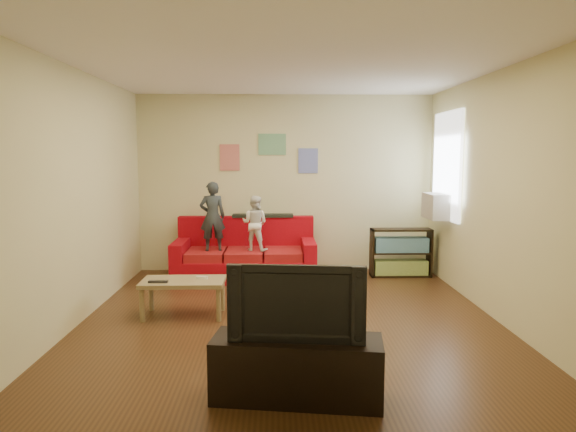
{
  "coord_description": "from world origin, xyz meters",
  "views": [
    {
      "loc": [
        -0.15,
        -5.4,
        1.79
      ],
      "look_at": [
        0.0,
        0.8,
        1.05
      ],
      "focal_mm": 32.0,
      "sensor_mm": 36.0,
      "label": 1
    }
  ],
  "objects_px": {
    "coffee_table": "(183,285)",
    "tv_stand": "(297,369)",
    "file_box": "(329,278)",
    "child_b": "(255,223)",
    "bookshelf": "(401,255)",
    "child_a": "(212,216)",
    "sofa": "(245,257)",
    "television": "(297,301)"
  },
  "relations": [
    {
      "from": "coffee_table",
      "to": "tv_stand",
      "type": "relative_size",
      "value": 0.74
    },
    {
      "from": "coffee_table",
      "to": "file_box",
      "type": "xyz_separation_m",
      "value": [
        1.75,
        1.15,
        -0.21
      ]
    },
    {
      "from": "file_box",
      "to": "tv_stand",
      "type": "bearing_deg",
      "value": -100.24
    },
    {
      "from": "child_b",
      "to": "bookshelf",
      "type": "distance_m",
      "value": 2.21
    },
    {
      "from": "child_a",
      "to": "coffee_table",
      "type": "distance_m",
      "value": 1.76
    },
    {
      "from": "child_a",
      "to": "child_b",
      "type": "relative_size",
      "value": 1.25
    },
    {
      "from": "sofa",
      "to": "coffee_table",
      "type": "xyz_separation_m",
      "value": [
        -0.58,
        -1.83,
        0.05
      ]
    },
    {
      "from": "child_a",
      "to": "television",
      "type": "distance_m",
      "value": 3.81
    },
    {
      "from": "sofa",
      "to": "file_box",
      "type": "xyz_separation_m",
      "value": [
        1.17,
        -0.68,
        -0.16
      ]
    },
    {
      "from": "sofa",
      "to": "file_box",
      "type": "height_order",
      "value": "sofa"
    },
    {
      "from": "coffee_table",
      "to": "file_box",
      "type": "height_order",
      "value": "coffee_table"
    },
    {
      "from": "sofa",
      "to": "television",
      "type": "relative_size",
      "value": 2.08
    },
    {
      "from": "child_b",
      "to": "television",
      "type": "bearing_deg",
      "value": 115.88
    },
    {
      "from": "sofa",
      "to": "file_box",
      "type": "distance_m",
      "value": 1.36
    },
    {
      "from": "sofa",
      "to": "child_a",
      "type": "relative_size",
      "value": 2.06
    },
    {
      "from": "coffee_table",
      "to": "television",
      "type": "height_order",
      "value": "television"
    },
    {
      "from": "tv_stand",
      "to": "television",
      "type": "bearing_deg",
      "value": 0.0
    },
    {
      "from": "coffee_table",
      "to": "bookshelf",
      "type": "relative_size",
      "value": 1.03
    },
    {
      "from": "sofa",
      "to": "child_a",
      "type": "bearing_deg",
      "value": -159.44
    },
    {
      "from": "television",
      "to": "child_a",
      "type": "bearing_deg",
      "value": 111.86
    },
    {
      "from": "sofa",
      "to": "child_a",
      "type": "height_order",
      "value": "child_a"
    },
    {
      "from": "sofa",
      "to": "bookshelf",
      "type": "relative_size",
      "value": 2.29
    },
    {
      "from": "tv_stand",
      "to": "television",
      "type": "height_order",
      "value": "television"
    },
    {
      "from": "child_b",
      "to": "sofa",
      "type": "bearing_deg",
      "value": -30.03
    },
    {
      "from": "bookshelf",
      "to": "file_box",
      "type": "distance_m",
      "value": 1.33
    },
    {
      "from": "child_b",
      "to": "coffee_table",
      "type": "distance_m",
      "value": 1.87
    },
    {
      "from": "child_a",
      "to": "child_b",
      "type": "distance_m",
      "value": 0.61
    },
    {
      "from": "bookshelf",
      "to": "tv_stand",
      "type": "relative_size",
      "value": 0.72
    },
    {
      "from": "child_b",
      "to": "bookshelf",
      "type": "height_order",
      "value": "child_b"
    },
    {
      "from": "tv_stand",
      "to": "bookshelf",
      "type": "bearing_deg",
      "value": 74.09
    },
    {
      "from": "child_b",
      "to": "file_box",
      "type": "relative_size",
      "value": 1.95
    },
    {
      "from": "child_b",
      "to": "bookshelf",
      "type": "xyz_separation_m",
      "value": [
        2.15,
        0.17,
        -0.51
      ]
    },
    {
      "from": "bookshelf",
      "to": "file_box",
      "type": "relative_size",
      "value": 2.19
    },
    {
      "from": "sofa",
      "to": "television",
      "type": "bearing_deg",
      "value": -81.13
    },
    {
      "from": "tv_stand",
      "to": "child_b",
      "type": "bearing_deg",
      "value": 105.05
    },
    {
      "from": "child_a",
      "to": "child_b",
      "type": "xyz_separation_m",
      "value": [
        0.6,
        0.0,
        -0.1
      ]
    },
    {
      "from": "bookshelf",
      "to": "sofa",
      "type": "bearing_deg",
      "value": -180.0
    },
    {
      "from": "tv_stand",
      "to": "coffee_table",
      "type": "bearing_deg",
      "value": 128.64
    },
    {
      "from": "child_a",
      "to": "bookshelf",
      "type": "xyz_separation_m",
      "value": [
        2.75,
        0.17,
        -0.61
      ]
    },
    {
      "from": "coffee_table",
      "to": "child_a",
      "type": "bearing_deg",
      "value": 85.42
    },
    {
      "from": "sofa",
      "to": "bookshelf",
      "type": "bearing_deg",
      "value": 0.0
    },
    {
      "from": "child_a",
      "to": "file_box",
      "type": "height_order",
      "value": "child_a"
    }
  ]
}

